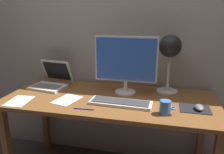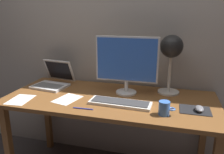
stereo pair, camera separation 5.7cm
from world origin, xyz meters
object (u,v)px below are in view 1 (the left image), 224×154
(keyboard_main, at_px, (120,103))
(laptop, at_px, (52,79))
(mouse, at_px, (199,107))
(pen, at_px, (84,109))
(monitor, at_px, (126,62))
(coffee_mug, at_px, (165,107))
(desk_lamp, at_px, (170,50))

(keyboard_main, distance_m, laptop, 0.72)
(laptop, bearing_deg, mouse, -11.91)
(keyboard_main, distance_m, pen, 0.27)
(monitor, bearing_deg, coffee_mug, -45.95)
(monitor, height_order, coffee_mug, monitor)
(keyboard_main, height_order, coffee_mug, coffee_mug)
(laptop, distance_m, desk_lamp, 1.03)
(desk_lamp, bearing_deg, keyboard_main, -133.88)
(mouse, distance_m, coffee_mug, 0.25)
(coffee_mug, bearing_deg, mouse, 27.30)
(monitor, height_order, keyboard_main, monitor)
(keyboard_main, xyz_separation_m, desk_lamp, (0.32, 0.34, 0.33))
(monitor, xyz_separation_m, desk_lamp, (0.33, 0.10, 0.09))
(laptop, bearing_deg, coffee_mug, -20.56)
(keyboard_main, bearing_deg, laptop, 157.53)
(desk_lamp, height_order, mouse, desk_lamp)
(desk_lamp, bearing_deg, laptop, -176.53)
(desk_lamp, distance_m, pen, 0.80)
(monitor, distance_m, mouse, 0.63)
(laptop, distance_m, mouse, 1.22)
(monitor, xyz_separation_m, coffee_mug, (0.32, -0.33, -0.21))
(laptop, bearing_deg, desk_lamp, 3.47)
(mouse, bearing_deg, pen, -167.49)
(desk_lamp, relative_size, coffee_mug, 4.41)
(coffee_mug, height_order, pen, coffee_mug)
(monitor, relative_size, keyboard_main, 1.10)
(mouse, height_order, pen, mouse)
(keyboard_main, height_order, mouse, mouse)
(monitor, height_order, pen, monitor)
(laptop, xyz_separation_m, pen, (0.44, -0.42, -0.06))
(monitor, relative_size, pen, 3.50)
(mouse, height_order, coffee_mug, coffee_mug)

